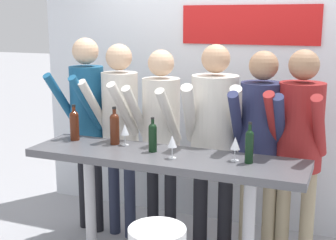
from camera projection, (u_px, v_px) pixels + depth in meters
back_wall at (213, 78)px, 4.59m from camera, size 3.74×0.12×2.89m
tasting_table at (164, 177)px, 3.57m from camera, size 2.14×0.54×1.01m
person_far_left at (87, 111)px, 4.34m from camera, size 0.44×0.59×1.85m
person_left at (120, 118)px, 4.22m from camera, size 0.44×0.57×1.80m
person_center_left at (161, 125)px, 4.11m from camera, size 0.43×0.55×1.76m
person_center at (214, 128)px, 3.91m from camera, size 0.53×0.64×1.82m
person_center_right at (260, 134)px, 3.75m from camera, size 0.42×0.54×1.78m
person_right at (299, 137)px, 3.62m from camera, size 0.46×0.58×1.80m
wine_bottle_0 at (115, 127)px, 3.79m from camera, size 0.08×0.08×0.31m
wine_bottle_1 at (249, 145)px, 3.29m from camera, size 0.06×0.06×0.30m
wine_bottle_2 at (74, 124)px, 3.92m from camera, size 0.08×0.08×0.30m
wine_bottle_3 at (153, 136)px, 3.58m from camera, size 0.06×0.06×0.27m
wine_glass_0 at (172, 142)px, 3.40m from camera, size 0.07×0.07×0.18m
wine_glass_1 at (125, 130)px, 3.76m from camera, size 0.07×0.07×0.18m
wine_glass_2 at (235, 144)px, 3.34m from camera, size 0.07×0.07×0.18m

